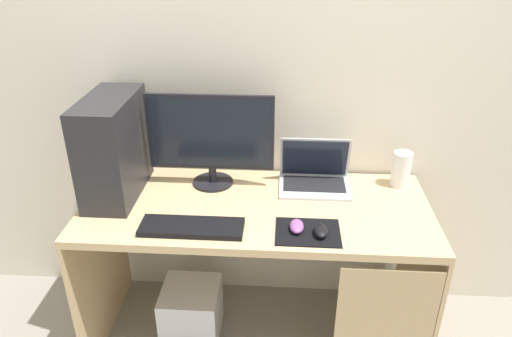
# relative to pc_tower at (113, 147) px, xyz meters

# --- Properties ---
(ground_plane) EXTENTS (8.00, 8.00, 0.00)m
(ground_plane) POSITION_rel_pc_tower_xyz_m (0.64, -0.07, -0.99)
(ground_plane) COLOR gray
(wall_back) EXTENTS (4.00, 0.05, 2.60)m
(wall_back) POSITION_rel_pc_tower_xyz_m (0.64, 0.30, 0.31)
(wall_back) COLOR beige
(wall_back) RESTS_ON ground_plane
(desk) EXTENTS (1.54, 0.66, 0.77)m
(desk) POSITION_rel_pc_tower_xyz_m (0.66, -0.08, -0.38)
(desk) COLOR tan
(desk) RESTS_ON ground_plane
(pc_tower) EXTENTS (0.20, 0.44, 0.46)m
(pc_tower) POSITION_rel_pc_tower_xyz_m (0.00, 0.00, 0.00)
(pc_tower) COLOR #232326
(pc_tower) RESTS_ON desk
(monitor) EXTENTS (0.58, 0.19, 0.45)m
(monitor) POSITION_rel_pc_tower_xyz_m (0.42, 0.11, 0.01)
(monitor) COLOR black
(monitor) RESTS_ON desk
(laptop) EXTENTS (0.33, 0.23, 0.23)m
(laptop) POSITION_rel_pc_tower_xyz_m (0.90, 0.13, -0.18)
(laptop) COLOR #B7BCC6
(laptop) RESTS_ON desk
(speaker) EXTENTS (0.09, 0.09, 0.17)m
(speaker) POSITION_rel_pc_tower_xyz_m (1.31, 0.15, -0.14)
(speaker) COLOR white
(speaker) RESTS_ON desk
(keyboard) EXTENTS (0.42, 0.14, 0.02)m
(keyboard) POSITION_rel_pc_tower_xyz_m (0.39, -0.28, -0.22)
(keyboard) COLOR black
(keyboard) RESTS_ON desk
(mousepad) EXTENTS (0.26, 0.20, 0.00)m
(mousepad) POSITION_rel_pc_tower_xyz_m (0.86, -0.27, -0.23)
(mousepad) COLOR black
(mousepad) RESTS_ON desk
(mouse_left) EXTENTS (0.06, 0.10, 0.03)m
(mouse_left) POSITION_rel_pc_tower_xyz_m (0.81, -0.26, -0.21)
(mouse_left) COLOR #8C4C99
(mouse_left) RESTS_ON mousepad
(mouse_right) EXTENTS (0.06, 0.10, 0.03)m
(mouse_right) POSITION_rel_pc_tower_xyz_m (0.91, -0.29, -0.21)
(mouse_right) COLOR black
(mouse_right) RESTS_ON mousepad
(subwoofer) EXTENTS (0.28, 0.28, 0.28)m
(subwoofer) POSITION_rel_pc_tower_xyz_m (0.31, -0.09, -0.85)
(subwoofer) COLOR silver
(subwoofer) RESTS_ON ground_plane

